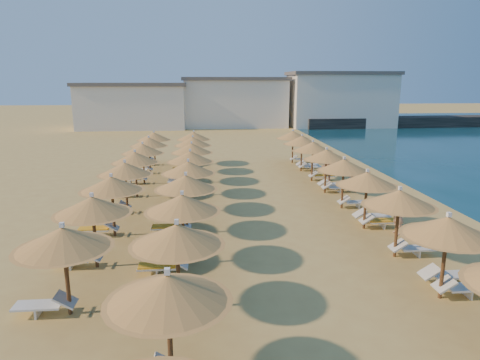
{
  "coord_description": "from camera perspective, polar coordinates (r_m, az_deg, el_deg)",
  "views": [
    {
      "loc": [
        -3.26,
        -19.22,
        6.69
      ],
      "look_at": [
        -1.29,
        4.0,
        1.3
      ],
      "focal_mm": 32.0,
      "sensor_mm": 36.0,
      "label": 1
    }
  ],
  "objects": [
    {
      "name": "beachgoer_a",
      "position": [
        20.33,
        20.4,
        -4.29
      ],
      "size": [
        0.55,
        0.74,
        1.85
      ],
      "primitive_type": "imported",
      "rotation": [
        0.0,
        0.0,
        -1.4
      ],
      "color": "tan",
      "rests_on": "ground"
    },
    {
      "name": "parasol_row_inland",
      "position": [
        24.03,
        -14.41,
        2.14
      ],
      "size": [
        2.81,
        25.84,
        2.83
      ],
      "color": "brown",
      "rests_on": "ground"
    },
    {
      "name": "jetty",
      "position": [
        69.27,
        20.8,
        7.26
      ],
      "size": [
        30.15,
        5.38,
        1.5
      ],
      "primitive_type": "cube",
      "rotation": [
        0.0,
        0.0,
        0.05
      ],
      "color": "black",
      "rests_on": "ground"
    },
    {
      "name": "beachgoer_c",
      "position": [
        28.3,
        11.55,
        1.0
      ],
      "size": [
        1.17,
        0.87,
        1.85
      ],
      "primitive_type": "imported",
      "rotation": [
        0.0,
        0.0,
        -0.44
      ],
      "color": "tan",
      "rests_on": "ground"
    },
    {
      "name": "loungers",
      "position": [
        21.54,
        -0.58,
        -4.11
      ],
      "size": [
        14.54,
        30.21,
        0.66
      ],
      "color": "silver",
      "rests_on": "ground"
    },
    {
      "name": "parasol_row_west",
      "position": [
        20.48,
        -7.05,
        0.61
      ],
      "size": [
        2.81,
        32.42,
        2.83
      ],
      "color": "brown",
      "rests_on": "ground"
    },
    {
      "name": "ground",
      "position": [
        20.61,
        4.55,
        -5.96
      ],
      "size": [
        220.0,
        220.0,
        0.0
      ],
      "primitive_type": "plane",
      "color": "tan",
      "rests_on": "ground"
    },
    {
      "name": "parasol_row_east",
      "position": [
        21.74,
        15.03,
        0.98
      ],
      "size": [
        2.81,
        32.42,
        2.83
      ],
      "color": "brown",
      "rests_on": "ground"
    },
    {
      "name": "beachgoer_b",
      "position": [
        27.2,
        14.94,
        0.1
      ],
      "size": [
        0.98,
        1.0,
        1.63
      ],
      "primitive_type": "imported",
      "rotation": [
        0.0,
        0.0,
        -0.88
      ],
      "color": "tan",
      "rests_on": "ground"
    },
    {
      "name": "hotel_blocks",
      "position": [
        64.77,
        0.65,
        10.37
      ],
      "size": [
        46.31,
        9.97,
        8.1
      ],
      "color": "white",
      "rests_on": "ground"
    }
  ]
}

